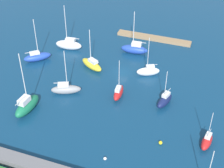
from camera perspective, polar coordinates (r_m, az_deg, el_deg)
name	(u,v)px	position (r m, az deg, el deg)	size (l,w,h in m)	color
water	(122,72)	(86.59, 1.73, 2.03)	(160.00, 160.00, 0.00)	navy
pier_dock	(154,38)	(101.70, 7.03, 7.66)	(21.90, 2.39, 0.86)	#997A56
sailboat_red_west_end	(207,141)	(68.89, 15.65, -9.22)	(2.52, 5.10, 8.50)	red
sailboat_gray_lone_north	(66,89)	(79.44, -7.75, -0.83)	(7.16, 4.74, 11.42)	gray
sailboat_white_far_south	(69,44)	(96.30, -7.27, 6.60)	(7.69, 3.30, 13.04)	white
sailboat_blue_east_end	(37,57)	(92.72, -12.45, 4.52)	(7.03, 6.62, 11.92)	#2347B2
sailboat_yellow_by_breakwater	(92,64)	(87.53, -3.40, 3.32)	(7.39, 5.41, 10.89)	yellow
sailboat_navy_inner_mooring	(165,100)	(76.36, 8.83, -2.71)	(3.43, 5.86, 9.08)	#141E4C
sailboat_green_mid_basin	(27,105)	(75.75, -14.10, -3.49)	(3.26, 7.89, 14.37)	#19724C
sailboat_red_lone_south	(119,92)	(77.74, 1.10, -1.41)	(2.17, 5.69, 9.60)	red
sailboat_white_along_channel	(148,71)	(85.11, 6.11, 2.18)	(5.94, 3.95, 10.67)	white
sailboat_blue_center_basin	(134,49)	(93.89, 3.80, 5.94)	(7.57, 3.11, 12.29)	#2347B2
mooring_buoy_white	(105,159)	(64.43, -1.17, -12.41)	(0.64, 0.64, 0.64)	white
mooring_buoy_yellow	(160,143)	(67.75, 8.15, -9.73)	(0.74, 0.74, 0.74)	yellow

